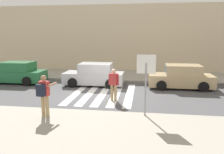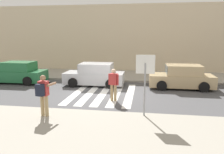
# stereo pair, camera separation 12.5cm
# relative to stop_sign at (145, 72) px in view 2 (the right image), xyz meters

# --- Properties ---
(ground_plane) EXTENTS (120.00, 120.00, 0.00)m
(ground_plane) POSITION_rel_stop_sign_xyz_m (-2.46, 3.49, -1.98)
(ground_plane) COLOR #4C4C4F
(sidewalk_near) EXTENTS (60.00, 6.00, 0.14)m
(sidewalk_near) POSITION_rel_stop_sign_xyz_m (-2.46, -2.71, -1.91)
(sidewalk_near) COLOR #9E998C
(sidewalk_near) RESTS_ON ground
(sidewalk_far) EXTENTS (60.00, 4.80, 0.14)m
(sidewalk_far) POSITION_rel_stop_sign_xyz_m (-2.46, 9.49, -1.91)
(sidewalk_far) COLOR #9E998C
(sidewalk_far) RESTS_ON ground
(building_facade_far) EXTENTS (56.00, 4.00, 6.28)m
(building_facade_far) POSITION_rel_stop_sign_xyz_m (-2.46, 13.89, 1.16)
(building_facade_far) COLOR beige
(building_facade_far) RESTS_ON ground
(crosswalk_stripe_0) EXTENTS (0.44, 5.20, 0.01)m
(crosswalk_stripe_0) POSITION_rel_stop_sign_xyz_m (-4.06, 3.69, -1.98)
(crosswalk_stripe_0) COLOR silver
(crosswalk_stripe_0) RESTS_ON ground
(crosswalk_stripe_1) EXTENTS (0.44, 5.20, 0.01)m
(crosswalk_stripe_1) POSITION_rel_stop_sign_xyz_m (-3.26, 3.69, -1.98)
(crosswalk_stripe_1) COLOR silver
(crosswalk_stripe_1) RESTS_ON ground
(crosswalk_stripe_2) EXTENTS (0.44, 5.20, 0.01)m
(crosswalk_stripe_2) POSITION_rel_stop_sign_xyz_m (-2.46, 3.69, -1.98)
(crosswalk_stripe_2) COLOR silver
(crosswalk_stripe_2) RESTS_ON ground
(crosswalk_stripe_3) EXTENTS (0.44, 5.20, 0.01)m
(crosswalk_stripe_3) POSITION_rel_stop_sign_xyz_m (-1.66, 3.69, -1.98)
(crosswalk_stripe_3) COLOR silver
(crosswalk_stripe_3) RESTS_ON ground
(crosswalk_stripe_4) EXTENTS (0.44, 5.20, 0.01)m
(crosswalk_stripe_4) POSITION_rel_stop_sign_xyz_m (-0.86, 3.69, -1.98)
(crosswalk_stripe_4) COLOR silver
(crosswalk_stripe_4) RESTS_ON ground
(stop_sign) EXTENTS (0.76, 0.08, 2.53)m
(stop_sign) POSITION_rel_stop_sign_xyz_m (0.00, 0.00, 0.00)
(stop_sign) COLOR gray
(stop_sign) RESTS_ON sidewalk_near
(photographer_with_backpack) EXTENTS (0.67, 0.90, 1.72)m
(photographer_with_backpack) POSITION_rel_stop_sign_xyz_m (-4.08, -0.73, -0.82)
(photographer_with_backpack) COLOR tan
(photographer_with_backpack) RESTS_ON sidewalk_near
(pedestrian_crossing) EXTENTS (0.56, 0.33, 1.72)m
(pedestrian_crossing) POSITION_rel_stop_sign_xyz_m (-1.63, 2.30, -1.01)
(pedestrian_crossing) COLOR tan
(pedestrian_crossing) RESTS_ON ground
(parked_car_green) EXTENTS (4.10, 1.92, 1.55)m
(parked_car_green) POSITION_rel_stop_sign_xyz_m (-9.27, 5.79, -1.26)
(parked_car_green) COLOR #236B3D
(parked_car_green) RESTS_ON ground
(parked_car_silver) EXTENTS (4.10, 1.92, 1.55)m
(parked_car_silver) POSITION_rel_stop_sign_xyz_m (-3.45, 5.79, -1.26)
(parked_car_silver) COLOR #B7BABF
(parked_car_silver) RESTS_ON ground
(parked_car_tan) EXTENTS (4.10, 1.92, 1.55)m
(parked_car_tan) POSITION_rel_stop_sign_xyz_m (2.38, 5.79, -1.26)
(parked_car_tan) COLOR tan
(parked_car_tan) RESTS_ON ground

